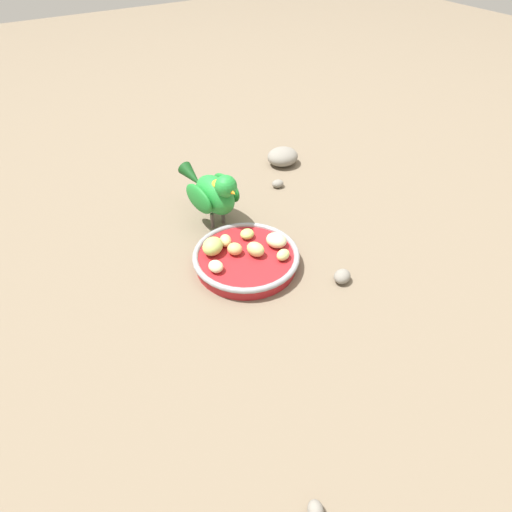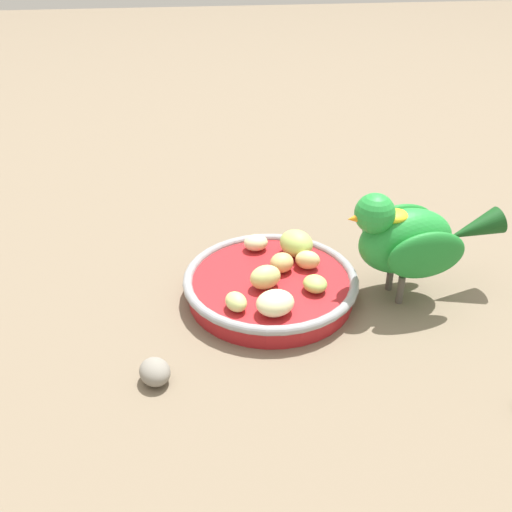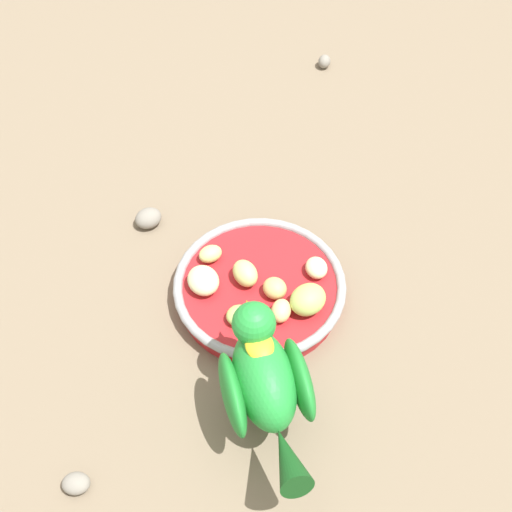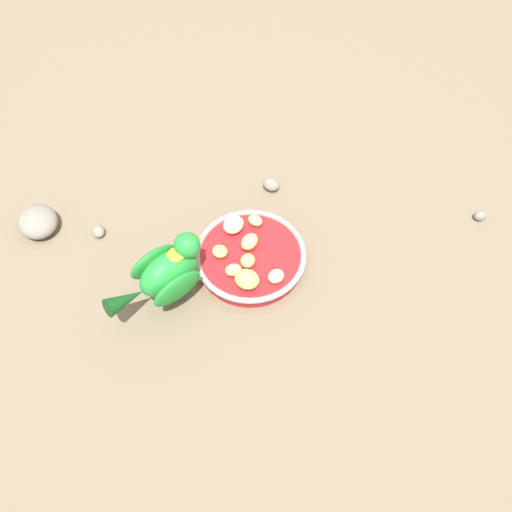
{
  "view_description": "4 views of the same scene",
  "coord_description": "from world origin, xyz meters",
  "px_view_note": "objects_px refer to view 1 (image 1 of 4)",
  "views": [
    {
      "loc": [
        -0.54,
        0.32,
        0.52
      ],
      "look_at": [
        -0.06,
        0.03,
        0.04
      ],
      "focal_mm": 31.76,
      "sensor_mm": 36.0,
      "label": 1
    },
    {
      "loc": [
        -0.11,
        -0.48,
        0.36
      ],
      "look_at": [
        -0.04,
        0.04,
        0.04
      ],
      "focal_mm": 41.45,
      "sensor_mm": 36.0,
      "label": 2
    },
    {
      "loc": [
        0.41,
        -0.03,
        0.64
      ],
      "look_at": [
        -0.04,
        0.02,
        0.05
      ],
      "focal_mm": 50.37,
      "sensor_mm": 36.0,
      "label": 3
    },
    {
      "loc": [
        0.24,
        0.45,
        0.76
      ],
      "look_at": [
        -0.02,
        0.05,
        0.05
      ],
      "focal_mm": 38.75,
      "sensor_mm": 36.0,
      "label": 4
    }
  ],
  "objects_px": {
    "pebble_0": "(342,276)",
    "pebble_1": "(278,184)",
    "apple_piece_1": "(235,249)",
    "apple_piece_6": "(276,240)",
    "apple_piece_2": "(226,241)",
    "apple_piece_0": "(216,266)",
    "parrot": "(214,192)",
    "rock_large": "(283,157)",
    "feeding_bowl": "(246,258)",
    "apple_piece_4": "(256,249)",
    "apple_piece_5": "(248,234)",
    "pebble_2": "(315,510)",
    "apple_piece_7": "(213,246)",
    "apple_piece_3": "(283,255)"
  },
  "relations": [
    {
      "from": "parrot",
      "to": "rock_large",
      "type": "relative_size",
      "value": 2.4
    },
    {
      "from": "rock_large",
      "to": "apple_piece_7",
      "type": "bearing_deg",
      "value": 127.32
    },
    {
      "from": "pebble_0",
      "to": "pebble_2",
      "type": "xyz_separation_m",
      "value": [
        -0.26,
        0.26,
        -0.0
      ]
    },
    {
      "from": "apple_piece_7",
      "to": "pebble_1",
      "type": "distance_m",
      "value": 0.28
    },
    {
      "from": "pebble_1",
      "to": "feeding_bowl",
      "type": "bearing_deg",
      "value": 134.32
    },
    {
      "from": "pebble_0",
      "to": "pebble_1",
      "type": "height_order",
      "value": "pebble_0"
    },
    {
      "from": "apple_piece_6",
      "to": "feeding_bowl",
      "type": "bearing_deg",
      "value": 85.46
    },
    {
      "from": "apple_piece_5",
      "to": "pebble_2",
      "type": "relative_size",
      "value": 1.24
    },
    {
      "from": "apple_piece_7",
      "to": "apple_piece_1",
      "type": "bearing_deg",
      "value": -124.67
    },
    {
      "from": "apple_piece_1",
      "to": "apple_piece_2",
      "type": "distance_m",
      "value": 0.03
    },
    {
      "from": "feeding_bowl",
      "to": "rock_large",
      "type": "bearing_deg",
      "value": -44.09
    },
    {
      "from": "apple_piece_3",
      "to": "parrot",
      "type": "xyz_separation_m",
      "value": [
        0.18,
        0.03,
        0.04
      ]
    },
    {
      "from": "apple_piece_0",
      "to": "apple_piece_6",
      "type": "height_order",
      "value": "apple_piece_6"
    },
    {
      "from": "pebble_1",
      "to": "apple_piece_4",
      "type": "bearing_deg",
      "value": 137.73
    },
    {
      "from": "apple_piece_4",
      "to": "apple_piece_2",
      "type": "bearing_deg",
      "value": 31.47
    },
    {
      "from": "apple_piece_3",
      "to": "pebble_1",
      "type": "height_order",
      "value": "apple_piece_3"
    },
    {
      "from": "apple_piece_2",
      "to": "rock_large",
      "type": "xyz_separation_m",
      "value": [
        0.22,
        -0.27,
        -0.01
      ]
    },
    {
      "from": "apple_piece_1",
      "to": "apple_piece_4",
      "type": "distance_m",
      "value": 0.04
    },
    {
      "from": "apple_piece_0",
      "to": "pebble_2",
      "type": "height_order",
      "value": "apple_piece_0"
    },
    {
      "from": "apple_piece_2",
      "to": "apple_piece_4",
      "type": "bearing_deg",
      "value": -148.53
    },
    {
      "from": "feeding_bowl",
      "to": "apple_piece_2",
      "type": "distance_m",
      "value": 0.05
    },
    {
      "from": "feeding_bowl",
      "to": "pebble_2",
      "type": "xyz_separation_m",
      "value": [
        -0.38,
        0.14,
        -0.01
      ]
    },
    {
      "from": "feeding_bowl",
      "to": "apple_piece_7",
      "type": "bearing_deg",
      "value": 51.89
    },
    {
      "from": "apple_piece_6",
      "to": "parrot",
      "type": "bearing_deg",
      "value": 17.52
    },
    {
      "from": "apple_piece_0",
      "to": "pebble_0",
      "type": "height_order",
      "value": "apple_piece_0"
    },
    {
      "from": "apple_piece_2",
      "to": "pebble_0",
      "type": "relative_size",
      "value": 0.85
    },
    {
      "from": "apple_piece_4",
      "to": "apple_piece_7",
      "type": "xyz_separation_m",
      "value": [
        0.04,
        0.06,
        0.0
      ]
    },
    {
      "from": "apple_piece_2",
      "to": "parrot",
      "type": "relative_size",
      "value": 0.15
    },
    {
      "from": "apple_piece_3",
      "to": "apple_piece_4",
      "type": "relative_size",
      "value": 0.79
    },
    {
      "from": "apple_piece_1",
      "to": "pebble_2",
      "type": "xyz_separation_m",
      "value": [
        -0.4,
        0.13,
        -0.02
      ]
    },
    {
      "from": "apple_piece_5",
      "to": "apple_piece_7",
      "type": "height_order",
      "value": "apple_piece_7"
    },
    {
      "from": "apple_piece_5",
      "to": "apple_piece_6",
      "type": "relative_size",
      "value": 0.68
    },
    {
      "from": "apple_piece_2",
      "to": "apple_piece_0",
      "type": "bearing_deg",
      "value": 137.65
    },
    {
      "from": "apple_piece_7",
      "to": "pebble_1",
      "type": "bearing_deg",
      "value": -57.33
    },
    {
      "from": "feeding_bowl",
      "to": "pebble_2",
      "type": "bearing_deg",
      "value": 159.5
    },
    {
      "from": "pebble_0",
      "to": "pebble_1",
      "type": "xyz_separation_m",
      "value": [
        0.3,
        -0.08,
        -0.0
      ]
    },
    {
      "from": "feeding_bowl",
      "to": "parrot",
      "type": "height_order",
      "value": "parrot"
    },
    {
      "from": "apple_piece_5",
      "to": "pebble_2",
      "type": "bearing_deg",
      "value": 158.06
    },
    {
      "from": "apple_piece_3",
      "to": "apple_piece_6",
      "type": "bearing_deg",
      "value": -16.06
    },
    {
      "from": "apple_piece_2",
      "to": "pebble_2",
      "type": "height_order",
      "value": "apple_piece_2"
    },
    {
      "from": "apple_piece_1",
      "to": "apple_piece_6",
      "type": "height_order",
      "value": "apple_piece_6"
    },
    {
      "from": "apple_piece_2",
      "to": "pebble_2",
      "type": "relative_size",
      "value": 1.27
    },
    {
      "from": "apple_piece_4",
      "to": "pebble_1",
      "type": "xyz_separation_m",
      "value": [
        0.19,
        -0.18,
        -0.03
      ]
    },
    {
      "from": "pebble_2",
      "to": "apple_piece_6",
      "type": "bearing_deg",
      "value": -28.09
    },
    {
      "from": "feeding_bowl",
      "to": "apple_piece_7",
      "type": "xyz_separation_m",
      "value": [
        0.04,
        0.04,
        0.02
      ]
    },
    {
      "from": "pebble_0",
      "to": "apple_piece_4",
      "type": "bearing_deg",
      "value": 42.06
    },
    {
      "from": "apple_piece_4",
      "to": "rock_large",
      "type": "xyz_separation_m",
      "value": [
        0.27,
        -0.24,
        -0.02
      ]
    },
    {
      "from": "parrot",
      "to": "apple_piece_7",
      "type": "bearing_deg",
      "value": -36.33
    },
    {
      "from": "apple_piece_1",
      "to": "apple_piece_6",
      "type": "relative_size",
      "value": 0.69
    },
    {
      "from": "apple_piece_7",
      "to": "pebble_1",
      "type": "xyz_separation_m",
      "value": [
        0.15,
        -0.23,
        -0.03
      ]
    }
  ]
}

